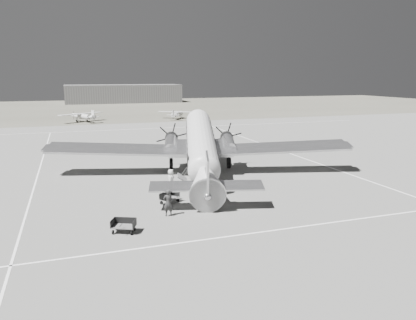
{
  "coord_description": "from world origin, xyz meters",
  "views": [
    {
      "loc": [
        -14.52,
        -36.0,
        9.78
      ],
      "look_at": [
        -2.75,
        -1.44,
        2.2
      ],
      "focal_mm": 35.0,
      "sensor_mm": 36.0,
      "label": 1
    }
  ],
  "objects_px": {
    "ground_crew": "(168,203)",
    "ramp_agent": "(170,191)",
    "light_plane_right": "(177,115)",
    "dc3_airliner": "(201,148)",
    "baggage_cart_far": "(124,226)",
    "light_plane_left": "(82,117)",
    "hangar_main": "(123,94)",
    "baggage_cart_near": "(170,198)",
    "passenger": "(171,180)"
  },
  "relations": [
    {
      "from": "ground_crew",
      "to": "ramp_agent",
      "type": "relative_size",
      "value": 1.19
    },
    {
      "from": "ground_crew",
      "to": "ramp_agent",
      "type": "height_order",
      "value": "ground_crew"
    },
    {
      "from": "light_plane_right",
      "to": "ramp_agent",
      "type": "relative_size",
      "value": 5.75
    },
    {
      "from": "dc3_airliner",
      "to": "ramp_agent",
      "type": "bearing_deg",
      "value": -111.56
    },
    {
      "from": "dc3_airliner",
      "to": "baggage_cart_far",
      "type": "bearing_deg",
      "value": -111.96
    },
    {
      "from": "light_plane_left",
      "to": "ramp_agent",
      "type": "relative_size",
      "value": 6.31
    },
    {
      "from": "hangar_main",
      "to": "ground_crew",
      "type": "relative_size",
      "value": 21.57
    },
    {
      "from": "dc3_airliner",
      "to": "light_plane_right",
      "type": "xyz_separation_m",
      "value": [
        11.93,
        55.09,
        -2.0
      ]
    },
    {
      "from": "baggage_cart_near",
      "to": "light_plane_left",
      "type": "bearing_deg",
      "value": 56.14
    },
    {
      "from": "ground_crew",
      "to": "passenger",
      "type": "bearing_deg",
      "value": -105.77
    },
    {
      "from": "baggage_cart_far",
      "to": "ramp_agent",
      "type": "bearing_deg",
      "value": 76.81
    },
    {
      "from": "dc3_airliner",
      "to": "passenger",
      "type": "height_order",
      "value": "dc3_airliner"
    },
    {
      "from": "baggage_cart_near",
      "to": "ground_crew",
      "type": "relative_size",
      "value": 0.8
    },
    {
      "from": "ramp_agent",
      "to": "baggage_cart_near",
      "type": "bearing_deg",
      "value": 158.12
    },
    {
      "from": "baggage_cart_near",
      "to": "ground_crew",
      "type": "xyz_separation_m",
      "value": [
        -0.78,
        -2.82,
        0.54
      ]
    },
    {
      "from": "ground_crew",
      "to": "ramp_agent",
      "type": "distance_m",
      "value": 3.59
    },
    {
      "from": "hangar_main",
      "to": "baggage_cart_far",
      "type": "height_order",
      "value": "hangar_main"
    },
    {
      "from": "light_plane_left",
      "to": "light_plane_right",
      "type": "relative_size",
      "value": 1.1
    },
    {
      "from": "baggage_cart_near",
      "to": "baggage_cart_far",
      "type": "bearing_deg",
      "value": -168.02
    },
    {
      "from": "baggage_cart_near",
      "to": "passenger",
      "type": "height_order",
      "value": "passenger"
    },
    {
      "from": "light_plane_left",
      "to": "baggage_cart_near",
      "type": "height_order",
      "value": "light_plane_left"
    },
    {
      "from": "hangar_main",
      "to": "light_plane_right",
      "type": "xyz_separation_m",
      "value": [
        4.18,
        -64.35,
        -2.33
      ]
    },
    {
      "from": "light_plane_left",
      "to": "hangar_main",
      "type": "bearing_deg",
      "value": 43.44
    },
    {
      "from": "light_plane_left",
      "to": "baggage_cart_near",
      "type": "xyz_separation_m",
      "value": [
        4.44,
        -61.89,
        -0.63
      ]
    },
    {
      "from": "dc3_airliner",
      "to": "light_plane_right",
      "type": "distance_m",
      "value": 56.4
    },
    {
      "from": "baggage_cart_near",
      "to": "ramp_agent",
      "type": "xyz_separation_m",
      "value": [
        0.18,
        0.64,
        0.38
      ]
    },
    {
      "from": "light_plane_left",
      "to": "baggage_cart_near",
      "type": "bearing_deg",
      "value": -117.65
    },
    {
      "from": "light_plane_right",
      "to": "light_plane_left",
      "type": "bearing_deg",
      "value": -149.66
    },
    {
      "from": "baggage_cart_far",
      "to": "ramp_agent",
      "type": "relative_size",
      "value": 0.95
    },
    {
      "from": "light_plane_right",
      "to": "ground_crew",
      "type": "xyz_separation_m",
      "value": [
        -17.52,
        -64.7,
        -0.0
      ]
    },
    {
      "from": "light_plane_right",
      "to": "passenger",
      "type": "bearing_deg",
      "value": -74.74
    },
    {
      "from": "hangar_main",
      "to": "passenger",
      "type": "distance_m",
      "value": 123.3
    },
    {
      "from": "dc3_airliner",
      "to": "light_plane_left",
      "type": "height_order",
      "value": "dc3_airliner"
    },
    {
      "from": "hangar_main",
      "to": "dc3_airliner",
      "type": "height_order",
      "value": "hangar_main"
    },
    {
      "from": "hangar_main",
      "to": "dc3_airliner",
      "type": "bearing_deg",
      "value": -93.71
    },
    {
      "from": "baggage_cart_far",
      "to": "ground_crew",
      "type": "height_order",
      "value": "ground_crew"
    },
    {
      "from": "baggage_cart_far",
      "to": "baggage_cart_near",
      "type": "bearing_deg",
      "value": 74.58
    },
    {
      "from": "hangar_main",
      "to": "light_plane_right",
      "type": "height_order",
      "value": "hangar_main"
    },
    {
      "from": "dc3_airliner",
      "to": "ramp_agent",
      "type": "height_order",
      "value": "dc3_airliner"
    },
    {
      "from": "dc3_airliner",
      "to": "baggage_cart_far",
      "type": "distance_m",
      "value": 15.04
    },
    {
      "from": "light_plane_right",
      "to": "passenger",
      "type": "height_order",
      "value": "light_plane_right"
    },
    {
      "from": "dc3_airliner",
      "to": "ground_crew",
      "type": "height_order",
      "value": "dc3_airliner"
    },
    {
      "from": "ramp_agent",
      "to": "passenger",
      "type": "bearing_deg",
      "value": -21.88
    },
    {
      "from": "light_plane_left",
      "to": "dc3_airliner",
      "type": "bearing_deg",
      "value": -112.23
    },
    {
      "from": "baggage_cart_far",
      "to": "hangar_main",
      "type": "bearing_deg",
      "value": 107.35
    },
    {
      "from": "baggage_cart_near",
      "to": "light_plane_right",
      "type": "bearing_deg",
      "value": 36.9
    },
    {
      "from": "light_plane_right",
      "to": "hangar_main",
      "type": "bearing_deg",
      "value": 124.1
    },
    {
      "from": "light_plane_left",
      "to": "ramp_agent",
      "type": "xyz_separation_m",
      "value": [
        4.62,
        -61.25,
        -0.25
      ]
    },
    {
      "from": "hangar_main",
      "to": "dc3_airliner",
      "type": "distance_m",
      "value": 119.7
    },
    {
      "from": "hangar_main",
      "to": "baggage_cart_near",
      "type": "relative_size",
      "value": 27.07
    }
  ]
}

